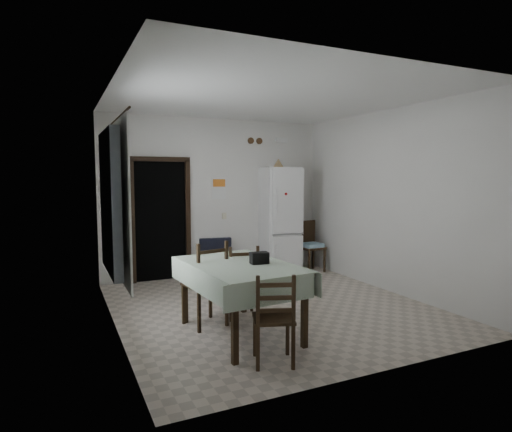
{
  "coord_description": "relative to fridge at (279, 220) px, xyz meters",
  "views": [
    {
      "loc": [
        -2.69,
        -5.27,
        1.84
      ],
      "look_at": [
        0.0,
        0.5,
        1.25
      ],
      "focal_mm": 30.0,
      "sensor_mm": 36.0,
      "label": 1
    }
  ],
  "objects": [
    {
      "name": "ground",
      "position": [
        -1.16,
        -1.93,
        -1.01
      ],
      "size": [
        4.5,
        4.5,
        0.0
      ],
      "primitive_type": "plane",
      "color": "#AFA08F",
      "rests_on": "ground"
    },
    {
      "name": "ceiling",
      "position": [
        -1.16,
        -1.93,
        1.89
      ],
      "size": [
        4.2,
        4.5,
        0.02
      ],
      "primitive_type": null,
      "color": "white",
      "rests_on": "ground"
    },
    {
      "name": "wall_back",
      "position": [
        -1.16,
        0.32,
        0.44
      ],
      "size": [
        4.2,
        0.02,
        2.9
      ],
      "primitive_type": null,
      "color": "silver",
      "rests_on": "ground"
    },
    {
      "name": "wall_front",
      "position": [
        -1.16,
        -4.18,
        0.44
      ],
      "size": [
        4.2,
        0.02,
        2.9
      ],
      "primitive_type": null,
      "color": "silver",
      "rests_on": "ground"
    },
    {
      "name": "wall_left",
      "position": [
        -3.26,
        -1.93,
        0.44
      ],
      "size": [
        0.02,
        4.5,
        2.9
      ],
      "primitive_type": null,
      "color": "silver",
      "rests_on": "ground"
    },
    {
      "name": "wall_right",
      "position": [
        0.94,
        -1.93,
        0.44
      ],
      "size": [
        0.02,
        4.5,
        2.9
      ],
      "primitive_type": null,
      "color": "silver",
      "rests_on": "ground"
    },
    {
      "name": "doorway",
      "position": [
        -2.21,
        0.52,
        0.05
      ],
      "size": [
        1.06,
        0.52,
        2.22
      ],
      "color": "black",
      "rests_on": "ground"
    },
    {
      "name": "window_recess",
      "position": [
        -3.31,
        -2.13,
        0.54
      ],
      "size": [
        0.1,
        1.2,
        1.6
      ],
      "primitive_type": "cube",
      "color": "silver",
      "rests_on": "ground"
    },
    {
      "name": "curtain",
      "position": [
        -3.2,
        -2.13,
        0.54
      ],
      "size": [
        0.02,
        1.45,
        1.85
      ],
      "primitive_type": "cube",
      "color": "silver",
      "rests_on": "ground"
    },
    {
      "name": "curtain_rod",
      "position": [
        -3.19,
        -2.13,
        1.49
      ],
      "size": [
        0.02,
        1.6,
        0.02
      ],
      "primitive_type": "cylinder",
      "rotation": [
        1.57,
        0.0,
        0.0
      ],
      "color": "black",
      "rests_on": "ground"
    },
    {
      "name": "calendar",
      "position": [
        -1.11,
        0.31,
        0.61
      ],
      "size": [
        0.28,
        0.02,
        0.4
      ],
      "primitive_type": "cube",
      "color": "white",
      "rests_on": "ground"
    },
    {
      "name": "calendar_image",
      "position": [
        -1.11,
        0.3,
        0.71
      ],
      "size": [
        0.24,
        0.01,
        0.14
      ],
      "primitive_type": "cube",
      "color": "orange",
      "rests_on": "ground"
    },
    {
      "name": "light_switch",
      "position": [
        -1.01,
        0.31,
        0.09
      ],
      "size": [
        0.08,
        0.02,
        0.12
      ],
      "primitive_type": "cube",
      "color": "beige",
      "rests_on": "ground"
    },
    {
      "name": "vent_left",
      "position": [
        -0.46,
        0.3,
        1.51
      ],
      "size": [
        0.12,
        0.03,
        0.12
      ],
      "primitive_type": "cylinder",
      "rotation": [
        1.57,
        0.0,
        0.0
      ],
      "color": "brown",
      "rests_on": "ground"
    },
    {
      "name": "vent_right",
      "position": [
        -0.28,
        0.3,
        1.51
      ],
      "size": [
        0.12,
        0.03,
        0.12
      ],
      "primitive_type": "cylinder",
      "rotation": [
        1.57,
        0.0,
        0.0
      ],
      "color": "brown",
      "rests_on": "ground"
    },
    {
      "name": "emergency_light",
      "position": [
        0.19,
        0.28,
        1.54
      ],
      "size": [
        0.25,
        0.07,
        0.09
      ],
      "primitive_type": "cube",
      "color": "white",
      "rests_on": "ground"
    },
    {
      "name": "fridge",
      "position": [
        0.0,
        0.0,
        0.0
      ],
      "size": [
        0.72,
        0.72,
        2.01
      ],
      "primitive_type": null,
      "rotation": [
        0.0,
        0.0,
        -0.11
      ],
      "color": "white",
      "rests_on": "ground"
    },
    {
      "name": "tan_cone",
      "position": [
        -0.07,
        -0.07,
        1.09
      ],
      "size": [
        0.2,
        0.2,
        0.16
      ],
      "primitive_type": "cone",
      "rotation": [
        0.0,
        0.0,
        0.0
      ],
      "color": "tan",
      "rests_on": "fridge"
    },
    {
      "name": "navy_seat",
      "position": [
        -1.23,
        0.0,
        -0.65
      ],
      "size": [
        0.65,
        0.64,
        0.7
      ],
      "primitive_type": null,
      "rotation": [
        0.0,
        0.0,
        -0.14
      ],
      "color": "black",
      "rests_on": "ground"
    },
    {
      "name": "corner_chair",
      "position": [
        0.58,
        -0.24,
        -0.52
      ],
      "size": [
        0.45,
        0.45,
        0.98
      ],
      "primitive_type": null,
      "rotation": [
        0.0,
        0.0,
        0.07
      ],
      "color": "black",
      "rests_on": "ground"
    },
    {
      "name": "dining_table",
      "position": [
        -1.97,
        -2.72,
        -0.59
      ],
      "size": [
        1.18,
        1.69,
        0.84
      ],
      "primitive_type": null,
      "rotation": [
        0.0,
        0.0,
        0.08
      ],
      "color": "#98AA91",
      "rests_on": "ground"
    },
    {
      "name": "black_bag",
      "position": [
        -1.77,
        -2.82,
        -0.1
      ],
      "size": [
        0.22,
        0.14,
        0.13
      ],
      "primitive_type": "cube",
      "rotation": [
        0.0,
        0.0,
        -0.1
      ],
      "color": "black",
      "rests_on": "dining_table"
    },
    {
      "name": "dining_chair_far_left",
      "position": [
        -2.24,
        -2.24,
        -0.48
      ],
      "size": [
        0.54,
        0.54,
        1.06
      ],
      "primitive_type": null,
      "rotation": [
        0.0,
        0.0,
        3.35
      ],
      "color": "black",
      "rests_on": "ground"
    },
    {
      "name": "dining_chair_far_right",
      "position": [
        -1.7,
        -2.14,
        -0.53
      ],
      "size": [
        0.49,
        0.49,
        0.96
      ],
      "primitive_type": null,
      "rotation": [
        0.0,
        0.0,
        2.94
      ],
      "color": "black",
      "rests_on": "ground"
    },
    {
      "name": "dining_chair_near_head",
      "position": [
        -1.97,
        -3.57,
        -0.54
      ],
      "size": [
        0.51,
        0.51,
        0.92
      ],
      "primitive_type": null,
      "rotation": [
        0.0,
        0.0,
        2.79
      ],
      "color": "black",
      "rests_on": "ground"
    }
  ]
}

